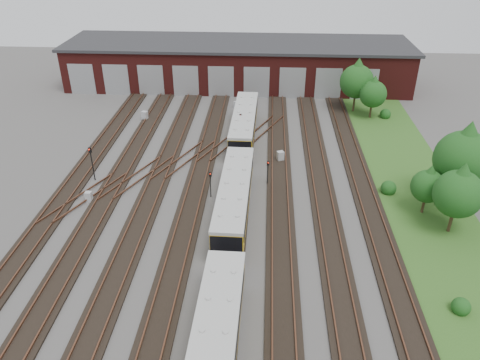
{
  "coord_description": "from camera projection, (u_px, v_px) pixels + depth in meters",
  "views": [
    {
      "loc": [
        4.49,
        -29.72,
        23.11
      ],
      "look_at": [
        2.31,
        6.8,
        2.0
      ],
      "focal_mm": 35.0,
      "sensor_mm": 36.0,
      "label": 1
    }
  ],
  "objects": [
    {
      "name": "maintenance_shed",
      "position": [
        238.0,
        63.0,
        70.44
      ],
      "size": [
        51.0,
        12.5,
        6.35
      ],
      "color": "#4F1613",
      "rests_on": "ground"
    },
    {
      "name": "metro_train",
      "position": [
        235.0,
        198.0,
        39.99
      ],
      "size": [
        2.74,
        46.01,
        2.89
      ],
      "rotation": [
        0.0,
        0.0,
        -0.02
      ],
      "color": "black",
      "rests_on": "ground"
    },
    {
      "name": "tree_1",
      "position": [
        374.0,
        91.0,
        58.37
      ],
      "size": [
        3.37,
        3.37,
        5.59
      ],
      "color": "#362A18",
      "rests_on": "ground"
    },
    {
      "name": "tree_3",
      "position": [
        429.0,
        183.0,
        39.75
      ],
      "size": [
        2.86,
        2.86,
        4.74
      ],
      "color": "#362A18",
      "rests_on": "ground"
    },
    {
      "name": "relay_cabinet_3",
      "position": [
        236.0,
        105.0,
        63.01
      ],
      "size": [
        0.63,
        0.58,
        0.86
      ],
      "primitive_type": "cube",
      "rotation": [
        0.0,
        0.0,
        -0.35
      ],
      "color": "#ACAEB1",
      "rests_on": "ground"
    },
    {
      "name": "bush_0",
      "position": [
        462.0,
        305.0,
        30.76
      ],
      "size": [
        1.25,
        1.25,
        1.25
      ],
      "primitive_type": "sphere",
      "color": "#174513",
      "rests_on": "ground"
    },
    {
      "name": "relay_cabinet_0",
      "position": [
        89.0,
        197.0,
        42.64
      ],
      "size": [
        0.6,
        0.51,
        0.97
      ],
      "primitive_type": "cube",
      "rotation": [
        0.0,
        0.0,
        -0.04
      ],
      "color": "#ACAEB1",
      "rests_on": "ground"
    },
    {
      "name": "ground",
      "position": [
        206.0,
        243.0,
        37.48
      ],
      "size": [
        120.0,
        120.0,
        0.0
      ],
      "primitive_type": "plane",
      "color": "#444240",
      "rests_on": "ground"
    },
    {
      "name": "tree_4",
      "position": [
        460.0,
        189.0,
        36.76
      ],
      "size": [
        3.89,
        3.89,
        6.44
      ],
      "color": "#362A18",
      "rests_on": "ground"
    },
    {
      "name": "signal_mast_1",
      "position": [
        241.0,
        124.0,
        53.0
      ],
      "size": [
        0.27,
        0.26,
        3.33
      ],
      "rotation": [
        0.0,
        0.0,
        -0.12
      ],
      "color": "black",
      "rests_on": "ground"
    },
    {
      "name": "signal_mast_0",
      "position": [
        92.0,
        160.0,
        45.1
      ],
      "size": [
        0.3,
        0.29,
        3.57
      ],
      "rotation": [
        0.0,
        0.0,
        -0.26
      ],
      "color": "black",
      "rests_on": "ground"
    },
    {
      "name": "relay_cabinet_2",
      "position": [
        222.0,
        194.0,
        42.86
      ],
      "size": [
        0.68,
        0.58,
        1.08
      ],
      "primitive_type": "cube",
      "rotation": [
        0.0,
        0.0,
        -0.06
      ],
      "color": "#ACAEB1",
      "rests_on": "ground"
    },
    {
      "name": "tree_0",
      "position": [
        357.0,
        78.0,
        59.8
      ],
      "size": [
        4.31,
        4.31,
        7.15
      ],
      "color": "#362A18",
      "rests_on": "ground"
    },
    {
      "name": "signal_mast_2",
      "position": [
        210.0,
        181.0,
        42.69
      ],
      "size": [
        0.24,
        0.23,
        2.62
      ],
      "rotation": [
        0.0,
        0.0,
        0.29
      ],
      "color": "black",
      "rests_on": "ground"
    },
    {
      "name": "bush_1",
      "position": [
        389.0,
        186.0,
        43.8
      ],
      "size": [
        1.45,
        1.45,
        1.45
      ],
      "primitive_type": "sphere",
      "color": "#174513",
      "rests_on": "ground"
    },
    {
      "name": "bush_2",
      "position": [
        386.0,
        113.0,
        59.8
      ],
      "size": [
        1.39,
        1.39,
        1.39
      ],
      "primitive_type": "sphere",
      "color": "#174513",
      "rests_on": "ground"
    },
    {
      "name": "tree_2",
      "position": [
        465.0,
        153.0,
        39.79
      ],
      "size": [
        4.93,
        4.93,
        8.17
      ],
      "color": "#362A18",
      "rests_on": "ground"
    },
    {
      "name": "signal_mast_3",
      "position": [
        268.0,
        169.0,
        44.69
      ],
      "size": [
        0.23,
        0.22,
        2.56
      ],
      "rotation": [
        0.0,
        0.0,
        0.08
      ],
      "color": "black",
      "rests_on": "ground"
    },
    {
      "name": "grass_verge",
      "position": [
        414.0,
        186.0,
        45.13
      ],
      "size": [
        8.0,
        55.0,
        0.05
      ],
      "primitive_type": "cube",
      "color": "#29521B",
      "rests_on": "ground"
    },
    {
      "name": "relay_cabinet_4",
      "position": [
        280.0,
        156.0,
        49.46
      ],
      "size": [
        0.84,
        0.79,
        1.13
      ],
      "primitive_type": "cube",
      "rotation": [
        0.0,
        0.0,
        0.41
      ],
      "color": "#ACAEB1",
      "rests_on": "ground"
    },
    {
      "name": "relay_cabinet_1",
      "position": [
        145.0,
        116.0,
        59.25
      ],
      "size": [
        0.81,
        0.74,
        1.14
      ],
      "primitive_type": "cube",
      "rotation": [
        0.0,
        0.0,
        -0.27
      ],
      "color": "#ACAEB1",
      "rests_on": "ground"
    },
    {
      "name": "track_network",
      "position": [
        205.0,
        237.0,
        37.94
      ],
      "size": [
        30.4,
        70.0,
        0.33
      ],
      "color": "black",
      "rests_on": "ground"
    }
  ]
}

